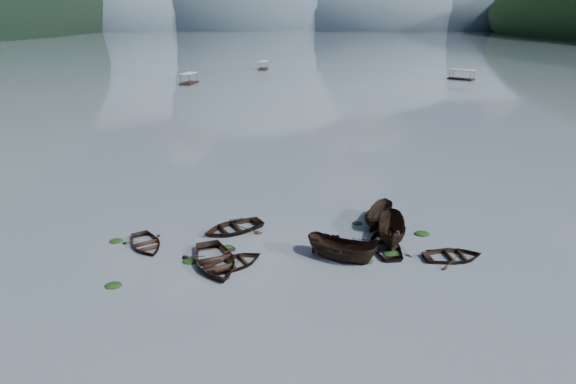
{
  "coord_description": "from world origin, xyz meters",
  "views": [
    {
      "loc": [
        -0.06,
        -19.94,
        14.2
      ],
      "look_at": [
        0.0,
        12.0,
        2.0
      ],
      "focal_mm": 28.0,
      "sensor_mm": 36.0,
      "label": 1
    }
  ],
  "objects_px": {
    "rowboat_0": "(215,266)",
    "pontoon_centre": "(263,70)",
    "pontoon_left": "(190,84)",
    "rowboat_3": "(385,248)"
  },
  "relations": [
    {
      "from": "rowboat_0",
      "to": "pontoon_left",
      "type": "bearing_deg",
      "value": 81.57
    },
    {
      "from": "rowboat_0",
      "to": "pontoon_centre",
      "type": "relative_size",
      "value": 0.81
    },
    {
      "from": "rowboat_3",
      "to": "pontoon_centre",
      "type": "xyz_separation_m",
      "value": [
        -13.95,
        117.91,
        0.0
      ]
    },
    {
      "from": "pontoon_left",
      "to": "rowboat_3",
      "type": "bearing_deg",
      "value": -61.57
    },
    {
      "from": "rowboat_3",
      "to": "rowboat_0",
      "type": "bearing_deg",
      "value": 6.15
    },
    {
      "from": "rowboat_0",
      "to": "pontoon_centre",
      "type": "bearing_deg",
      "value": 70.45
    },
    {
      "from": "rowboat_0",
      "to": "rowboat_3",
      "type": "distance_m",
      "value": 11.25
    },
    {
      "from": "rowboat_0",
      "to": "pontoon_left",
      "type": "height_order",
      "value": "pontoon_left"
    },
    {
      "from": "rowboat_0",
      "to": "pontoon_centre",
      "type": "height_order",
      "value": "pontoon_centre"
    },
    {
      "from": "rowboat_3",
      "to": "pontoon_left",
      "type": "relative_size",
      "value": 0.64
    }
  ]
}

